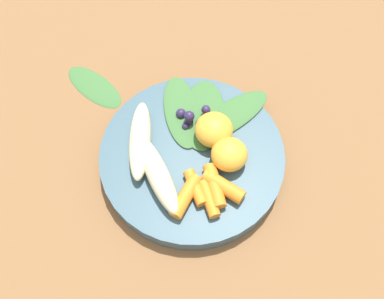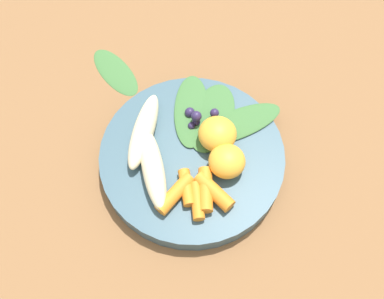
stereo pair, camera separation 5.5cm
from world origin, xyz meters
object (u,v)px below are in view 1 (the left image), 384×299
Objects in this scene: banana_peeled_left at (158,175)px; orange_segment_near at (214,130)px; banana_peeled_right at (140,140)px; bowl at (192,157)px; kale_leaf_stray at (94,86)px.

banana_peeled_left is 2.29× the size of orange_segment_near.
banana_peeled_right is 2.29× the size of orange_segment_near.
banana_peeled_right is (-0.07, 0.02, 0.03)m from bowl.
banana_peeled_left is 0.06m from banana_peeled_right.
kale_leaf_stray is (-0.10, 0.18, -0.04)m from banana_peeled_left.
kale_leaf_stray is at bearing -171.62° from banana_peeled_left.
orange_segment_near is at bearing 106.60° from banana_peeled_left.
orange_segment_near is (0.08, 0.06, 0.01)m from banana_peeled_left.
bowl is at bearing -144.22° from orange_segment_near.
bowl is 0.05m from orange_segment_near.
banana_peeled_left and banana_peeled_right have the same top height.
orange_segment_near reaches higher than banana_peeled_left.
banana_peeled_right is 0.15m from kale_leaf_stray.
banana_peeled_left is 0.21m from kale_leaf_stray.
orange_segment_near reaches higher than kale_leaf_stray.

